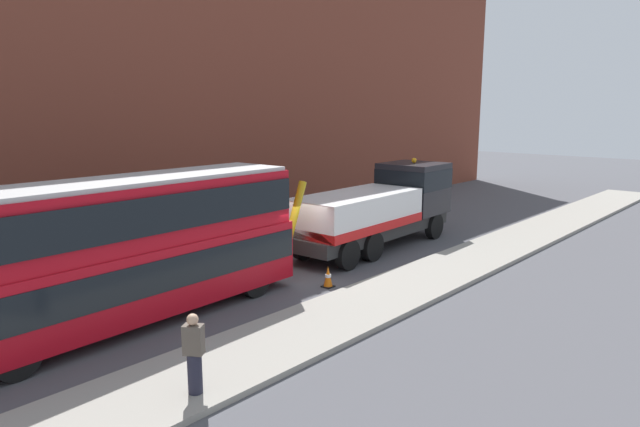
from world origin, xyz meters
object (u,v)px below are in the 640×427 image
object	(u,v)px
pedestrian_onlooker	(194,355)
traffic_cone_near_bus	(328,277)
double_decker_bus	(121,246)
recovery_tow_truck	(380,206)

from	to	relation	value
pedestrian_onlooker	traffic_cone_near_bus	bearing A→B (deg)	-12.38
double_decker_bus	traffic_cone_near_bus	bearing A→B (deg)	-20.19
pedestrian_onlooker	traffic_cone_near_bus	world-z (taller)	pedestrian_onlooker
traffic_cone_near_bus	pedestrian_onlooker	bearing A→B (deg)	-159.14
recovery_tow_truck	pedestrian_onlooker	xyz separation A→B (m)	(-13.10, -4.85, -0.77)
recovery_tow_truck	double_decker_bus	size ratio (longest dim) A/B	0.92
traffic_cone_near_bus	double_decker_bus	bearing A→B (deg)	161.88
recovery_tow_truck	double_decker_bus	bearing A→B (deg)	178.01
double_decker_bus	traffic_cone_near_bus	size ratio (longest dim) A/B	15.44
double_decker_bus	traffic_cone_near_bus	xyz separation A→B (m)	(6.22, -2.03, -1.89)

